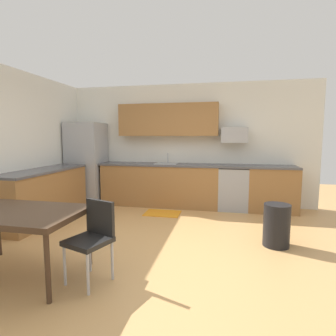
# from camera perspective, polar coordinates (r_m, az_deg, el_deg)

# --- Properties ---
(ground_plane) EXTENTS (12.00, 12.00, 0.00)m
(ground_plane) POSITION_cam_1_polar(r_m,az_deg,el_deg) (3.94, -3.12, -16.28)
(ground_plane) COLOR tan
(wall_back) EXTENTS (5.80, 0.10, 2.70)m
(wall_back) POSITION_cam_1_polar(r_m,az_deg,el_deg) (6.23, 3.14, 4.91)
(wall_back) COLOR silver
(wall_back) RESTS_ON ground
(cabinet_run_back) EXTENTS (2.58, 0.60, 0.90)m
(cabinet_run_back) POSITION_cam_1_polar(r_m,az_deg,el_deg) (6.07, -1.72, -3.67)
(cabinet_run_back) COLOR olive
(cabinet_run_back) RESTS_ON ground
(cabinet_run_back_right) EXTENTS (0.97, 0.60, 0.90)m
(cabinet_run_back_right) POSITION_cam_1_polar(r_m,az_deg,el_deg) (5.99, 21.03, -4.27)
(cabinet_run_back_right) COLOR olive
(cabinet_run_back_right) RESTS_ON ground
(cabinet_run_left) EXTENTS (0.60, 2.00, 0.90)m
(cabinet_run_left) POSITION_cam_1_polar(r_m,az_deg,el_deg) (5.50, -24.72, -5.36)
(cabinet_run_left) COLOR olive
(cabinet_run_left) RESTS_ON ground
(countertop_back) EXTENTS (4.80, 0.64, 0.04)m
(countertop_back) POSITION_cam_1_polar(r_m,az_deg,el_deg) (5.92, 2.60, 0.65)
(countertop_back) COLOR #4C4C51
(countertop_back) RESTS_ON cabinet_run_back
(countertop_left) EXTENTS (0.64, 2.00, 0.04)m
(countertop_left) POSITION_cam_1_polar(r_m,az_deg,el_deg) (5.43, -24.96, -0.50)
(countertop_left) COLOR #4C4C51
(countertop_left) RESTS_ON cabinet_run_left
(upper_cabinets_back) EXTENTS (2.20, 0.34, 0.70)m
(upper_cabinets_back) POSITION_cam_1_polar(r_m,az_deg,el_deg) (6.08, 0.01, 10.06)
(upper_cabinets_back) COLOR olive
(refrigerator) EXTENTS (0.76, 0.70, 1.84)m
(refrigerator) POSITION_cam_1_polar(r_m,az_deg,el_deg) (6.56, -16.68, 0.98)
(refrigerator) COLOR #9EA0A5
(refrigerator) RESTS_ON ground
(oven_range) EXTENTS (0.60, 0.60, 0.91)m
(oven_range) POSITION_cam_1_polar(r_m,az_deg,el_deg) (5.91, 13.49, -4.09)
(oven_range) COLOR #999BA0
(oven_range) RESTS_ON ground
(microwave) EXTENTS (0.54, 0.36, 0.32)m
(microwave) POSITION_cam_1_polar(r_m,az_deg,el_deg) (5.91, 13.75, 6.73)
(microwave) COLOR #9EA0A5
(sink_basin) EXTENTS (0.48, 0.40, 0.14)m
(sink_basin) POSITION_cam_1_polar(r_m,az_deg,el_deg) (5.98, -0.38, 0.33)
(sink_basin) COLOR #A5A8AD
(sink_basin) RESTS_ON countertop_back
(sink_faucet) EXTENTS (0.02, 0.02, 0.24)m
(sink_faucet) POSITION_cam_1_polar(r_m,az_deg,el_deg) (6.14, -0.03, 2.00)
(sink_faucet) COLOR #B2B5BA
(sink_faucet) RESTS_ON countertop_back
(dining_table) EXTENTS (1.40, 0.90, 0.73)m
(dining_table) POSITION_cam_1_polar(r_m,az_deg,el_deg) (3.42, -29.21, -8.83)
(dining_table) COLOR #422D1E
(dining_table) RESTS_ON ground
(chair_near_table) EXTENTS (0.51, 0.51, 0.85)m
(chair_near_table) POSITION_cam_1_polar(r_m,az_deg,el_deg) (3.06, -15.47, -13.26)
(chair_near_table) COLOR black
(chair_near_table) RESTS_ON ground
(trash_bin) EXTENTS (0.36, 0.36, 0.60)m
(trash_bin) POSITION_cam_1_polar(r_m,az_deg,el_deg) (4.17, 21.86, -11.09)
(trash_bin) COLOR black
(trash_bin) RESTS_ON ground
(floor_mat) EXTENTS (0.70, 0.50, 0.01)m
(floor_mat) POSITION_cam_1_polar(r_m,az_deg,el_deg) (5.51, -1.18, -9.48)
(floor_mat) COLOR orange
(floor_mat) RESTS_ON ground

